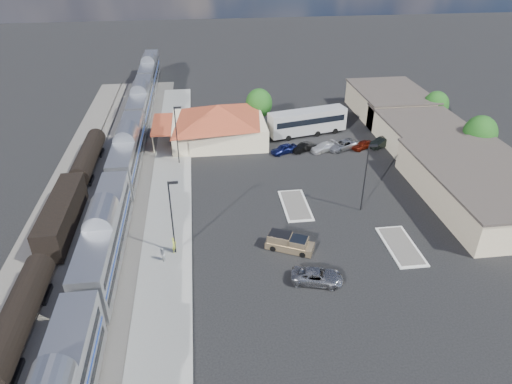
{
  "coord_description": "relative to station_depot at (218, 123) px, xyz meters",
  "views": [
    {
      "loc": [
        -7.29,
        -46.57,
        31.06
      ],
      "look_at": [
        -1.18,
        1.37,
        2.8
      ],
      "focal_mm": 32.0,
      "sensor_mm": 36.0,
      "label": 1
    }
  ],
  "objects": [
    {
      "name": "traffic_island_south",
      "position": [
        8.56,
        -22.0,
        -3.03
      ],
      "size": [
        3.3,
        7.5,
        0.21
      ],
      "color": "silver",
      "rests_on": "ground"
    },
    {
      "name": "freight_cars",
      "position": [
        -19.44,
        -23.88,
        -1.21
      ],
      "size": [
        2.8,
        46.0,
        4.0
      ],
      "color": "black",
      "rests_on": "ground"
    },
    {
      "name": "tree_east_b",
      "position": [
        38.56,
        -12.0,
        1.09
      ],
      "size": [
        4.94,
        4.94,
        6.96
      ],
      "color": "#382314",
      "rests_on": "ground"
    },
    {
      "name": "tree_depot",
      "position": [
        7.56,
        6.0,
        0.89
      ],
      "size": [
        4.71,
        4.71,
        6.63
      ],
      "color": "#382314",
      "rests_on": "ground"
    },
    {
      "name": "passenger_train",
      "position": [
        -13.44,
        -9.28,
        -0.26
      ],
      "size": [
        3.0,
        104.0,
        5.55
      ],
      "color": "silver",
      "rests_on": "ground"
    },
    {
      "name": "parked_car_b",
      "position": [
        13.1,
        -6.04,
        -2.46
      ],
      "size": [
        4.28,
        3.02,
        1.34
      ],
      "primitive_type": "imported",
      "rotation": [
        0.0,
        0.0,
        -1.13
      ],
      "color": "black",
      "rests_on": "ground"
    },
    {
      "name": "person_a",
      "position": [
        -6.51,
        -29.97,
        -2.0
      ],
      "size": [
        0.7,
        0.82,
        1.9
      ],
      "primitive_type": "imported",
      "rotation": [
        0.0,
        0.0,
        1.16
      ],
      "color": "#C5D141",
      "rests_on": "platform"
    },
    {
      "name": "traffic_island_north",
      "position": [
        18.56,
        -32.0,
        -3.03
      ],
      "size": [
        3.3,
        7.5,
        0.21
      ],
      "color": "silver",
      "rests_on": "ground"
    },
    {
      "name": "station_depot",
      "position": [
        0.0,
        0.0,
        0.0
      ],
      "size": [
        18.35,
        12.24,
        6.2
      ],
      "color": "#C8B792",
      "rests_on": "ground"
    },
    {
      "name": "ground",
      "position": [
        4.56,
        -24.0,
        -3.13
      ],
      "size": [
        280.0,
        280.0,
        0.0
      ],
      "primitive_type": "plane",
      "color": "black",
      "rests_on": "ground"
    },
    {
      "name": "person_b",
      "position": [
        -7.75,
        -31.35,
        -2.14
      ],
      "size": [
        0.76,
        0.9,
        1.63
      ],
      "primitive_type": "imported",
      "rotation": [
        0.0,
        0.0,
        -1.38
      ],
      "color": "silver",
      "rests_on": "platform"
    },
    {
      "name": "coach_bus",
      "position": [
        15.12,
        0.47,
        -0.64
      ],
      "size": [
        13.82,
        5.86,
        4.33
      ],
      "rotation": [
        0.0,
        0.0,
        1.8
      ],
      "color": "silver",
      "rests_on": "ground"
    },
    {
      "name": "lamp_plat_n",
      "position": [
        -6.34,
        -8.0,
        2.21
      ],
      "size": [
        1.08,
        0.25,
        9.0
      ],
      "color": "black",
      "rests_on": "ground"
    },
    {
      "name": "parked_car_e",
      "position": [
        22.7,
        -6.34,
        -2.47
      ],
      "size": [
        4.17,
        3.11,
        1.32
      ],
      "primitive_type": "imported",
      "rotation": [
        0.0,
        0.0,
        -1.11
      ],
      "color": "maroon",
      "rests_on": "ground"
    },
    {
      "name": "lamp_plat_s",
      "position": [
        -6.34,
        -30.0,
        2.21
      ],
      "size": [
        1.08,
        0.25,
        9.0
      ],
      "color": "black",
      "rests_on": "ground"
    },
    {
      "name": "suv",
      "position": [
        7.81,
        -36.52,
        -2.4
      ],
      "size": [
        5.71,
        3.74,
        1.46
      ],
      "primitive_type": "imported",
      "rotation": [
        0.0,
        0.0,
        1.3
      ],
      "color": "gray",
      "rests_on": "ground"
    },
    {
      "name": "platform",
      "position": [
        -7.44,
        -18.0,
        -3.04
      ],
      "size": [
        5.5,
        92.0,
        0.18
      ],
      "primitive_type": "cube",
      "color": "gray",
      "rests_on": "ground"
    },
    {
      "name": "buildings_east",
      "position": [
        32.56,
        -9.72,
        -0.86
      ],
      "size": [
        14.4,
        51.4,
        4.8
      ],
      "color": "#C6B28C",
      "rests_on": "ground"
    },
    {
      "name": "railbed",
      "position": [
        -16.44,
        -16.0,
        -3.07
      ],
      "size": [
        16.0,
        100.0,
        0.12
      ],
      "primitive_type": "cube",
      "color": "#4C4944",
      "rests_on": "ground"
    },
    {
      "name": "parked_car_c",
      "position": [
        16.3,
        -6.34,
        -2.47
      ],
      "size": [
        4.94,
        3.57,
        1.33
      ],
      "primitive_type": "imported",
      "rotation": [
        0.0,
        0.0,
        -1.15
      ],
      "color": "silver",
      "rests_on": "ground"
    },
    {
      "name": "parked_car_a",
      "position": [
        9.9,
        -6.34,
        -2.39
      ],
      "size": [
        4.67,
        3.26,
        1.48
      ],
      "primitive_type": "imported",
      "rotation": [
        0.0,
        0.0,
        -1.18
      ],
      "color": "#0D1344",
      "rests_on": "ground"
    },
    {
      "name": "parked_car_f",
      "position": [
        25.9,
        -6.04,
        -2.38
      ],
      "size": [
        4.83,
        3.29,
        1.51
      ],
      "primitive_type": "imported",
      "rotation": [
        0.0,
        0.0,
        -1.16
      ],
      "color": "black",
      "rests_on": "ground"
    },
    {
      "name": "pickup_truck",
      "position": [
        6.1,
        -30.9,
        -2.27
      ],
      "size": [
        5.53,
        4.01,
        1.81
      ],
      "rotation": [
        0.0,
        0.0,
        1.11
      ],
      "color": "#9C8460",
      "rests_on": "ground"
    },
    {
      "name": "parked_car_d",
      "position": [
        19.5,
        -6.04,
        -2.39
      ],
      "size": [
        5.89,
        4.39,
        1.49
      ],
      "primitive_type": "imported",
      "rotation": [
        0.0,
        0.0,
        -1.16
      ],
      "color": "gray",
      "rests_on": "ground"
    },
    {
      "name": "tree_east_c",
      "position": [
        38.56,
        2.0,
        0.63
      ],
      "size": [
        4.41,
        4.41,
        6.21
      ],
      "color": "#382314",
      "rests_on": "ground"
    },
    {
      "name": "lamp_lot",
      "position": [
        16.66,
        -24.0,
        2.21
      ],
      "size": [
        1.08,
        0.25,
        9.0
      ],
      "color": "black",
      "rests_on": "ground"
    }
  ]
}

